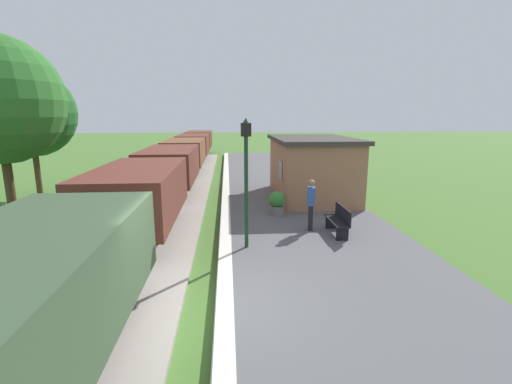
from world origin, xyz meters
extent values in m
plane|color=#47702D|center=(0.00, 0.00, 0.00)|extent=(160.00, 160.00, 0.00)
cube|color=#565659|center=(3.20, 0.00, 0.12)|extent=(6.00, 60.00, 0.25)
cube|color=silver|center=(0.40, 0.00, 0.25)|extent=(0.36, 60.00, 0.01)
cube|color=#9E9389|center=(-2.40, 0.00, 0.06)|extent=(3.80, 60.00, 0.12)
cube|color=slate|center=(-1.68, 0.00, 0.19)|extent=(0.07, 60.00, 0.14)
cube|color=slate|center=(-3.12, 0.00, 0.19)|extent=(0.07, 60.00, 0.14)
cube|color=#384C33|center=(-2.40, -1.63, 1.58)|extent=(2.50, 5.60, 1.60)
cube|color=black|center=(-2.40, -1.63, 0.93)|extent=(2.10, 5.15, 0.50)
cylinder|color=black|center=(-2.40, 0.16, 0.68)|extent=(1.56, 0.84, 0.84)
cylinder|color=black|center=(-2.40, 1.32, 0.93)|extent=(0.20, 0.30, 0.20)
cube|color=brown|center=(-2.40, 4.97, 1.58)|extent=(2.50, 5.60, 1.60)
cube|color=black|center=(-2.40, 4.97, 0.93)|extent=(2.10, 5.15, 0.50)
cylinder|color=black|center=(-2.40, 6.76, 0.68)|extent=(1.56, 0.84, 0.84)
cylinder|color=black|center=(-2.40, 3.18, 0.68)|extent=(1.56, 0.84, 0.84)
cylinder|color=black|center=(-2.40, 7.92, 0.93)|extent=(0.20, 0.30, 0.20)
cylinder|color=black|center=(-2.40, 2.02, 0.93)|extent=(0.20, 0.30, 0.20)
cube|color=brown|center=(-2.40, 11.57, 1.58)|extent=(2.50, 5.60, 1.60)
cube|color=black|center=(-2.40, 11.57, 0.93)|extent=(2.10, 5.15, 0.50)
cylinder|color=black|center=(-2.40, 13.36, 0.68)|extent=(1.56, 0.84, 0.84)
cylinder|color=black|center=(-2.40, 9.78, 0.68)|extent=(1.56, 0.84, 0.84)
cylinder|color=black|center=(-2.40, 14.52, 0.93)|extent=(0.20, 0.30, 0.20)
cylinder|color=black|center=(-2.40, 8.62, 0.93)|extent=(0.20, 0.30, 0.20)
cube|color=brown|center=(-2.40, 18.17, 1.58)|extent=(2.50, 5.60, 1.60)
cube|color=black|center=(-2.40, 18.17, 0.93)|extent=(2.10, 5.15, 0.50)
cylinder|color=black|center=(-2.40, 19.96, 0.68)|extent=(1.56, 0.84, 0.84)
cylinder|color=black|center=(-2.40, 16.38, 0.68)|extent=(1.56, 0.84, 0.84)
cylinder|color=black|center=(-2.40, 21.12, 0.93)|extent=(0.20, 0.30, 0.20)
cylinder|color=black|center=(-2.40, 15.22, 0.93)|extent=(0.20, 0.30, 0.20)
cube|color=brown|center=(-2.40, 24.77, 1.58)|extent=(2.50, 5.60, 1.60)
cube|color=black|center=(-2.40, 24.77, 0.93)|extent=(2.10, 5.15, 0.50)
cylinder|color=black|center=(-2.40, 26.56, 0.68)|extent=(1.56, 0.84, 0.84)
cylinder|color=black|center=(-2.40, 22.98, 0.68)|extent=(1.56, 0.84, 0.84)
cylinder|color=black|center=(-2.40, 27.72, 0.93)|extent=(0.20, 0.30, 0.20)
cylinder|color=black|center=(-2.40, 21.82, 0.93)|extent=(0.20, 0.30, 0.20)
cube|color=brown|center=(-2.40, 31.37, 1.58)|extent=(2.50, 5.60, 1.60)
cube|color=black|center=(-2.40, 31.37, 0.93)|extent=(2.10, 5.15, 0.50)
cylinder|color=black|center=(-2.40, 33.16, 0.68)|extent=(1.56, 0.84, 0.84)
cylinder|color=black|center=(-2.40, 29.58, 0.68)|extent=(1.56, 0.84, 0.84)
cylinder|color=black|center=(-2.40, 34.32, 0.93)|extent=(0.20, 0.30, 0.20)
cylinder|color=black|center=(-2.40, 28.42, 0.93)|extent=(0.20, 0.30, 0.20)
cube|color=#9E6B4C|center=(4.40, 9.63, 1.55)|extent=(3.20, 5.50, 2.60)
cube|color=#3D3833|center=(4.40, 9.63, 2.94)|extent=(3.50, 5.80, 0.18)
cube|color=black|center=(2.79, 8.53, 1.68)|extent=(0.03, 0.90, 0.80)
cube|color=black|center=(3.97, 4.14, 0.69)|extent=(0.42, 1.50, 0.04)
cube|color=black|center=(4.16, 4.14, 0.93)|extent=(0.04, 1.50, 0.45)
cube|color=black|center=(3.97, 3.54, 0.46)|extent=(0.38, 0.06, 0.42)
cube|color=black|center=(3.97, 4.74, 0.46)|extent=(0.38, 0.06, 0.42)
cube|color=black|center=(3.97, 13.98, 0.69)|extent=(0.42, 1.50, 0.04)
cube|color=black|center=(4.16, 13.98, 0.93)|extent=(0.04, 1.50, 0.45)
cube|color=black|center=(3.97, 13.38, 0.46)|extent=(0.38, 0.06, 0.42)
cube|color=black|center=(3.97, 14.58, 0.46)|extent=(0.38, 0.06, 0.42)
cylinder|color=black|center=(3.22, 4.57, 0.68)|extent=(0.15, 0.15, 0.86)
cylinder|color=black|center=(3.25, 4.73, 0.68)|extent=(0.15, 0.15, 0.86)
cube|color=#2D5199|center=(3.23, 4.65, 1.41)|extent=(0.31, 0.42, 0.60)
sphere|color=#936B51|center=(3.23, 4.65, 1.85)|extent=(0.22, 0.22, 0.22)
cylinder|color=slate|center=(2.38, 6.63, 0.42)|extent=(0.56, 0.56, 0.34)
sphere|color=#387A33|center=(2.38, 6.63, 0.85)|extent=(0.64, 0.64, 0.64)
cylinder|color=#193823|center=(1.02, 3.22, 1.85)|extent=(0.11, 0.11, 3.20)
cube|color=black|center=(1.02, 3.22, 3.63)|extent=(0.28, 0.28, 0.36)
sphere|color=#F2E5BF|center=(1.02, 3.22, 3.63)|extent=(0.20, 0.20, 0.20)
cone|color=#193823|center=(1.02, 3.22, 3.87)|extent=(0.20, 0.20, 0.16)
cylinder|color=#4C3823|center=(-6.52, 5.28, 1.49)|extent=(0.28, 0.28, 2.99)
cylinder|color=#4C3823|center=(-8.90, 11.72, 1.27)|extent=(0.28, 0.28, 2.55)
sphere|color=#235B23|center=(-8.90, 11.72, 4.12)|extent=(4.20, 4.20, 4.20)
camera|label=1|loc=(0.50, -6.66, 4.01)|focal=25.15mm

